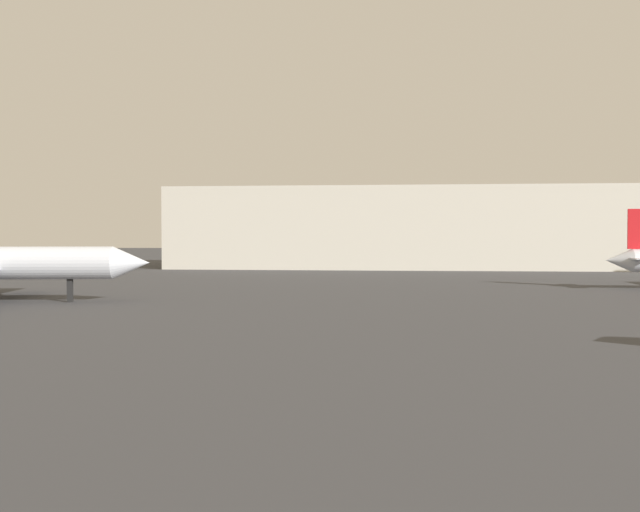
% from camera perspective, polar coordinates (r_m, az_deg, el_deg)
% --- Properties ---
extents(terminal_building, '(90.96, 26.19, 13.53)m').
position_cam_1_polar(terminal_building, '(128.47, 9.31, 2.14)').
color(terminal_building, beige).
rests_on(terminal_building, ground_plane).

